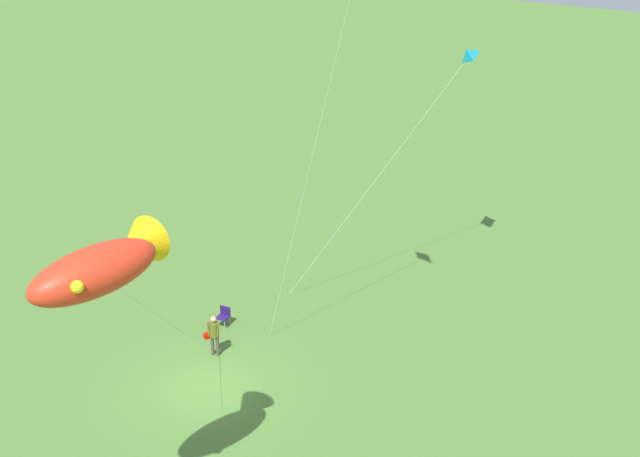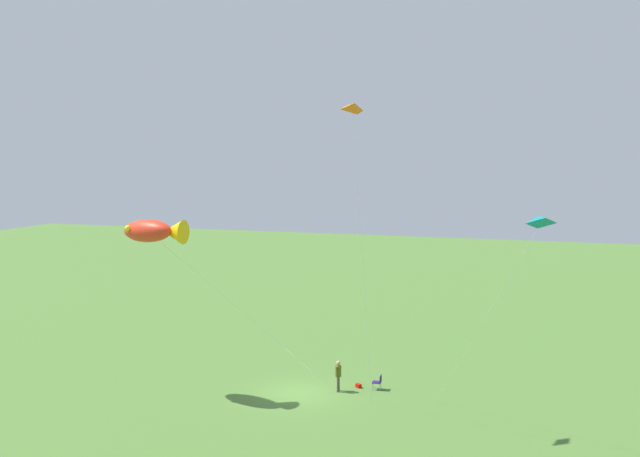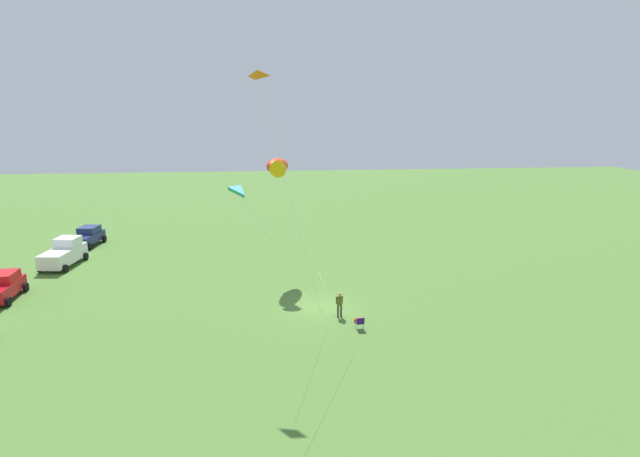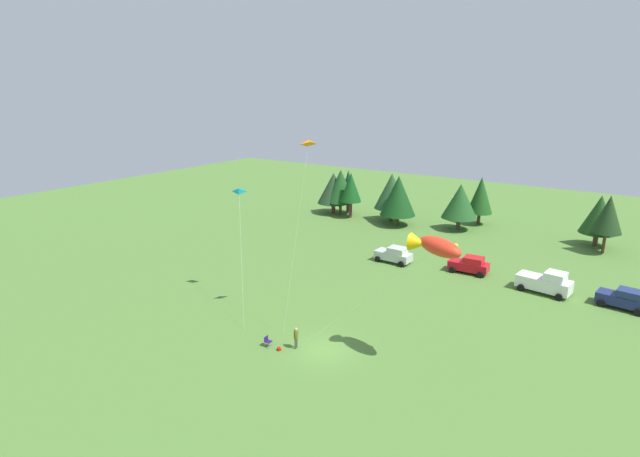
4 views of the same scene
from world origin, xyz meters
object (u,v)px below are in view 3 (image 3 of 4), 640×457
object	(u,v)px
car_red_sedan	(2,287)
kite_large_fish	(277,166)
person_kite_flyer	(340,303)
kite_delta_teal	(242,190)
backpack_on_grass	(357,320)
car_navy_hatch	(88,236)
truck_white_pickup	(64,253)
kite_delta_orange	(257,75)
folding_chair	(360,322)

from	to	relation	value
car_red_sedan	kite_large_fish	world-z (taller)	kite_large_fish
person_kite_flyer	kite_delta_teal	distance (m)	15.23
backpack_on_grass	car_navy_hatch	distance (m)	31.97
kite_delta_teal	truck_white_pickup	bearing A→B (deg)	34.84
kite_delta_orange	person_kite_flyer	bearing A→B (deg)	-64.98
person_kite_flyer	car_red_sedan	xyz separation A→B (m)	(5.78, 23.89, -0.07)
folding_chair	car_red_sedan	bearing A→B (deg)	68.53
person_kite_flyer	folding_chair	xyz separation A→B (m)	(-2.05, -1.01, -0.53)
person_kite_flyer	kite_large_fish	xyz separation A→B (m)	(9.25, 3.74, 8.03)
person_kite_flyer	kite_delta_teal	bearing A→B (deg)	142.58
backpack_on_grass	kite_delta_teal	world-z (taller)	kite_delta_teal
car_navy_hatch	truck_white_pickup	bearing A→B (deg)	-170.69
backpack_on_grass	person_kite_flyer	bearing A→B (deg)	48.36
folding_chair	car_red_sedan	size ratio (longest dim) A/B	0.19
person_kite_flyer	kite_large_fish	bearing A→B (deg)	12.12
folding_chair	kite_large_fish	xyz separation A→B (m)	(11.30, 4.75, 8.56)
car_red_sedan	truck_white_pickup	world-z (taller)	truck_white_pickup
person_kite_flyer	car_red_sedan	world-z (taller)	car_red_sedan
car_red_sedan	kite_delta_orange	xyz separation A→B (m)	(-8.09, -18.95, 14.33)
backpack_on_grass	kite_large_fish	xyz separation A→B (m)	(10.14, 4.75, 8.94)
backpack_on_grass	kite_large_fish	distance (m)	14.33
folding_chair	car_navy_hatch	world-z (taller)	car_navy_hatch
kite_delta_orange	car_navy_hatch	bearing A→B (deg)	38.14
folding_chair	car_navy_hatch	size ratio (longest dim) A/B	0.19
truck_white_pickup	car_navy_hatch	bearing A→B (deg)	8.86
person_kite_flyer	truck_white_pickup	bearing A→B (deg)	48.75
person_kite_flyer	car_red_sedan	bearing A→B (deg)	66.50
car_navy_hatch	kite_delta_teal	xyz separation A→B (m)	(-31.13, -17.23, 9.37)
truck_white_pickup	kite_large_fish	distance (m)	20.96
kite_delta_teal	car_red_sedan	bearing A→B (deg)	48.03
kite_delta_teal	car_navy_hatch	bearing A→B (deg)	28.96
kite_delta_teal	kite_delta_orange	world-z (taller)	kite_delta_orange
person_kite_flyer	truck_white_pickup	world-z (taller)	truck_white_pickup
folding_chair	kite_delta_teal	size ratio (longest dim) A/B	0.08
kite_large_fish	kite_delta_teal	distance (m)	20.07
backpack_on_grass	kite_large_fish	size ratio (longest dim) A/B	0.03
truck_white_pickup	kite_delta_teal	xyz separation A→B (m)	(-24.46, -17.03, 9.22)
folding_chair	kite_delta_orange	xyz separation A→B (m)	(-0.26, 5.95, 14.79)
folding_chair	backpack_on_grass	distance (m)	1.21
person_kite_flyer	kite_delta_orange	xyz separation A→B (m)	(-2.31, 4.95, 14.26)
backpack_on_grass	truck_white_pickup	xyz separation A→B (m)	(14.66, 23.61, 0.99)
truck_white_pickup	backpack_on_grass	bearing A→B (deg)	-114.70
person_kite_flyer	truck_white_pickup	xyz separation A→B (m)	(13.76, 22.60, 0.08)
folding_chair	truck_white_pickup	world-z (taller)	truck_white_pickup
backpack_on_grass	truck_white_pickup	world-z (taller)	truck_white_pickup
backpack_on_grass	kite_delta_orange	size ratio (longest dim) A/B	0.02
car_navy_hatch	kite_delta_orange	size ratio (longest dim) A/B	0.28
kite_large_fish	folding_chair	bearing A→B (deg)	-157.20
person_kite_flyer	car_navy_hatch	bearing A→B (deg)	38.23
backpack_on_grass	truck_white_pickup	bearing A→B (deg)	58.16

